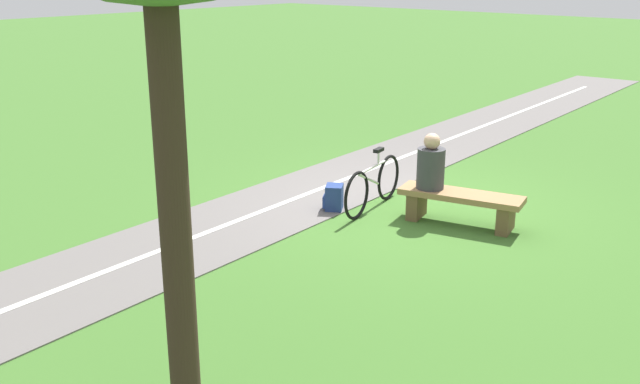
# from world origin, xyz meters

# --- Properties ---
(ground_plane) EXTENTS (80.00, 80.00, 0.00)m
(ground_plane) POSITION_xyz_m (0.00, 0.00, 0.00)
(ground_plane) COLOR #3D6B28
(paved_path) EXTENTS (3.81, 36.05, 0.02)m
(paved_path) POSITION_xyz_m (1.27, 4.00, 0.01)
(paved_path) COLOR #66605E
(paved_path) RESTS_ON ground_plane
(path_centre_line) EXTENTS (1.84, 31.96, 0.00)m
(path_centre_line) POSITION_xyz_m (1.27, 4.00, 0.02)
(path_centre_line) COLOR silver
(path_centre_line) RESTS_ON paved_path
(bench) EXTENTS (1.70, 0.84, 0.44)m
(bench) POSITION_xyz_m (-0.94, 0.20, 0.31)
(bench) COLOR #937047
(bench) RESTS_ON ground_plane
(person_seated) EXTENTS (0.45, 0.45, 0.76)m
(person_seated) POSITION_xyz_m (-0.52, 0.30, 0.76)
(person_seated) COLOR #38383D
(person_seated) RESTS_ON bench
(bicycle) EXTENTS (0.35, 1.66, 0.86)m
(bicycle) POSITION_xyz_m (0.32, 0.45, 0.36)
(bicycle) COLOR black
(bicycle) RESTS_ON ground_plane
(backpack) EXTENTS (0.36, 0.36, 0.37)m
(backpack) POSITION_xyz_m (0.69, 0.88, 0.18)
(backpack) COLOR navy
(backpack) RESTS_ON ground_plane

